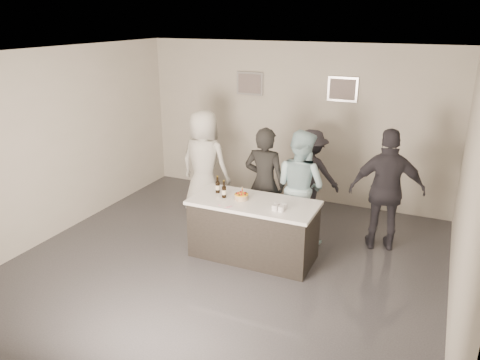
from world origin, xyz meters
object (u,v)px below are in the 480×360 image
Objects in this scene: cake at (241,197)px; beer_bottle_b at (224,189)px; bar_counter at (253,229)px; person_main_black at (264,184)px; person_guest_back at (311,173)px; beer_bottle_a at (218,185)px; person_guest_left at (204,164)px; person_main_blue at (300,186)px; person_guest_right at (387,190)px.

cake is 0.78× the size of beer_bottle_b.
person_main_black reaches higher than bar_counter.
person_guest_back is at bearing 74.94° from cake.
beer_bottle_a is 0.14× the size of person_guest_left.
cake is at bearing 7.46° from beer_bottle_b.
cake is 1.70m from person_guest_left.
beer_bottle_a is at bearing 57.68° from person_main_blue.
person_guest_right is at bearing 152.44° from person_guest_back.
beer_bottle_b is 2.46m from person_guest_right.
person_guest_left is at bearing 127.13° from beer_bottle_a.
cake is 1.97m from person_guest_back.
cake is 0.11× the size of person_guest_left.
person_main_black is at bearing 49.71° from beer_bottle_a.
bar_counter is at bearing 1.55° from cake.
person_guest_right is (1.28, 0.25, 0.04)m from person_main_blue.
cake is at bearing 76.27° from person_main_blue.
beer_bottle_b is (0.18, -0.14, 0.00)m from beer_bottle_a.
cake is at bearing -13.13° from beer_bottle_a.
person_guest_right reaches higher than person_main_blue.
bar_counter is 7.15× the size of beer_bottle_a.
person_guest_back is (0.95, 1.79, -0.24)m from beer_bottle_a.
person_guest_back is at bearing 80.45° from bar_counter.
person_guest_left is 3.15m from person_guest_right.
person_main_blue is 0.95× the size of person_guest_left.
beer_bottle_a is 0.14× the size of person_main_black.
cake is 0.78× the size of beer_bottle_a.
person_guest_back is at bearing -43.90° from person_guest_right.
bar_counter is at bearing 85.39° from person_main_blue.
person_guest_right is (2.35, 1.01, -0.08)m from beer_bottle_a.
person_guest_right reaches higher than bar_counter.
person_main_black reaches higher than person_main_blue.
person_main_black is at bearing 98.77° from bar_counter.
beer_bottle_b is 1.54m from person_guest_left.
person_main_blue is (0.55, 0.14, -0.01)m from person_main_black.
beer_bottle_a is at bearing 8.44° from person_guest_right.
beer_bottle_a is 0.22m from beer_bottle_b.
person_main_black is at bearing 36.56° from person_main_blue.
beer_bottle_a is 1.33m from person_guest_left.
person_main_black is 1.39m from person_guest_left.
cake is at bearing 15.42° from person_guest_right.
beer_bottle_b is 0.14× the size of person_guest_right.
person_main_blue is 1.31m from person_guest_right.
person_guest_right is (3.15, -0.05, -0.00)m from person_guest_left.
person_guest_back reaches higher than cake.
person_main_black is at bearing 71.57° from person_guest_back.
cake reaches higher than bar_counter.
beer_bottle_a is 0.14× the size of person_guest_right.
beer_bottle_b is at bearing 63.78° from person_main_black.
beer_bottle_b is at bearing -175.00° from bar_counter.
person_main_blue is at bearing 53.78° from cake.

